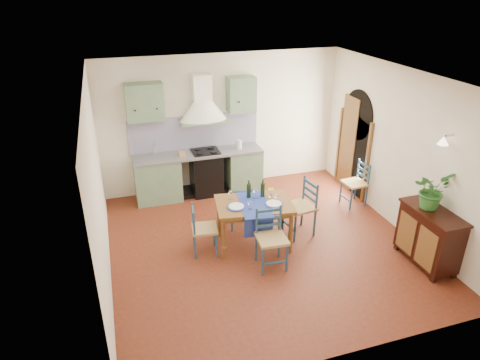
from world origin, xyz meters
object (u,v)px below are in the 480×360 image
object	(u,v)px
dining_table	(254,208)
potted_plant	(432,190)
sideboard	(429,235)
chair_near	(271,238)

from	to	relation	value
dining_table	potted_plant	size ratio (longest dim) A/B	2.28
sideboard	potted_plant	bearing A→B (deg)	93.28
potted_plant	chair_near	bearing A→B (deg)	166.81
sideboard	chair_near	bearing A→B (deg)	163.92
dining_table	chair_near	xyz separation A→B (m)	(0.06, -0.64, -0.20)
dining_table	sideboard	distance (m)	2.74
chair_near	potted_plant	world-z (taller)	potted_plant
chair_near	sideboard	distance (m)	2.44
dining_table	potted_plant	bearing A→B (deg)	-26.30
chair_near	sideboard	size ratio (longest dim) A/B	0.91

